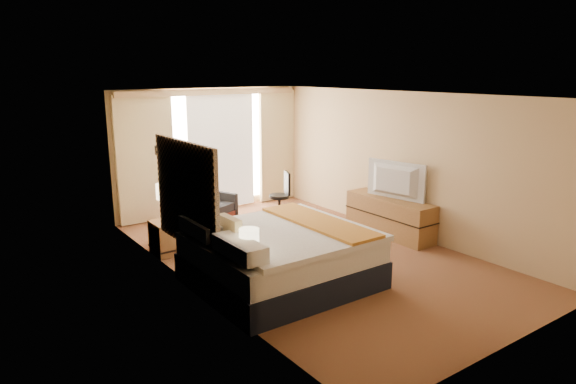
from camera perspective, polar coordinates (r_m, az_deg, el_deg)
floor at (r=8.49m, az=2.53°, el=-7.02°), size 4.20×7.00×0.02m
ceiling at (r=7.96m, az=2.73°, el=10.79°), size 4.20×7.00×0.02m
wall_back at (r=11.04m, az=-8.71°, el=4.61°), size 4.20×0.02×2.60m
wall_front at (r=5.88m, az=24.27°, el=-4.23°), size 4.20×0.02×2.60m
wall_left at (r=7.05m, az=-10.91°, el=-0.47°), size 0.02×7.00×2.60m
wall_right at (r=9.55m, az=12.59°, el=3.07°), size 0.02×7.00×2.60m
headboard at (r=7.25m, az=-11.28°, el=-0.27°), size 0.06×1.85×1.50m
nightstand_left at (r=6.60m, az=-4.74°, el=-10.67°), size 0.45×0.52×0.55m
nightstand_right at (r=8.70m, az=-13.29°, el=-4.94°), size 0.45×0.52×0.55m
media_dresser at (r=9.57m, az=11.22°, el=-2.69°), size 0.50×1.80×0.70m
window at (r=11.13m, az=-7.50°, el=4.82°), size 2.30×0.02×2.30m
curtains at (r=10.93m, az=-8.48°, el=5.10°), size 4.12×0.19×2.56m
bed at (r=7.26m, az=-0.89°, el=-7.16°), size 2.30×2.11×1.12m
loveseat at (r=10.04m, az=-9.73°, el=-2.27°), size 1.54×1.21×0.85m
floor_lamp at (r=9.65m, az=-13.89°, el=2.20°), size 0.21×0.21×1.63m
desk_chair at (r=10.46m, az=-0.71°, el=-0.63°), size 0.48×0.47×0.95m
lamp_left at (r=6.33m, az=-4.34°, el=-5.12°), size 0.25×0.25×0.52m
lamp_right at (r=8.57m, az=-13.50°, el=-0.01°), size 0.29×0.29×0.62m
tissue_box at (r=6.39m, az=-3.42°, el=-8.25°), size 0.15×0.15×0.11m
telephone at (r=8.53m, az=-12.43°, el=-3.11°), size 0.19×0.16×0.07m
television at (r=9.32m, az=11.53°, el=1.22°), size 0.36×1.18×0.67m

